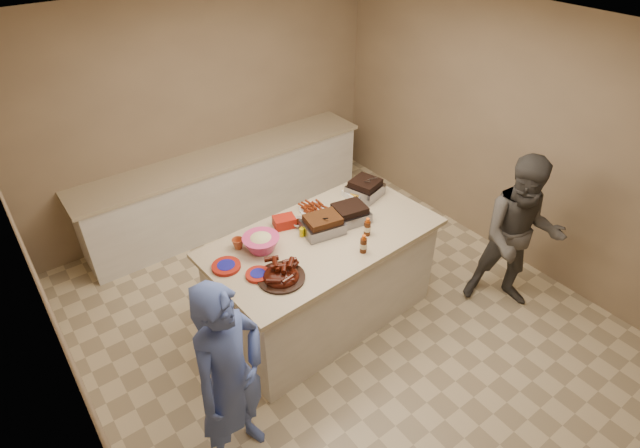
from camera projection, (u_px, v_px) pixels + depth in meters
room at (338, 318)px, 4.96m from camera, size 4.50×5.00×2.70m
back_counter at (228, 188)px, 6.14m from camera, size 3.60×0.64×0.90m
island at (323, 315)px, 5.00m from camera, size 2.16×1.23×1.00m
rib_platter at (281, 278)px, 3.96m from camera, size 0.47×0.47×0.15m
pulled_pork_tray at (323, 232)px, 4.47m from camera, size 0.39×0.33×0.11m
brisket_tray at (349, 220)px, 4.62m from camera, size 0.37×0.33×0.10m
roasting_pan at (365, 195)px, 4.97m from camera, size 0.37×0.37×0.12m
coleslaw_bowl at (262, 249)px, 4.26m from camera, size 0.34×0.34×0.22m
sausage_plate at (313, 210)px, 4.76m from camera, size 0.29×0.29×0.04m
mac_cheese_dish at (359, 195)px, 4.98m from camera, size 0.31×0.24×0.08m
bbq_bottle_a at (363, 252)px, 4.23m from camera, size 0.06×0.06×0.17m
bbq_bottle_b at (367, 235)px, 4.43m from camera, size 0.06×0.06×0.18m
mustard_bottle at (302, 236)px, 4.41m from camera, size 0.04×0.04×0.11m
sauce_bowl at (299, 225)px, 4.56m from camera, size 0.15×0.06×0.15m
plate_stack_large at (226, 268)px, 4.06m from camera, size 0.25×0.25×0.03m
plate_stack_small at (258, 276)px, 3.98m from camera, size 0.21×0.21×0.03m
plastic_cup at (239, 248)px, 4.28m from camera, size 0.11×0.10×0.10m
basket_stack at (285, 226)px, 4.54m from camera, size 0.22×0.19×0.10m
guest_blue at (242, 447)px, 3.86m from camera, size 1.12×1.76×0.40m
guest_gray at (501, 299)px, 5.19m from camera, size 1.74×1.70×0.62m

